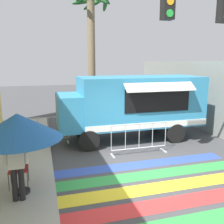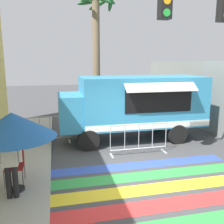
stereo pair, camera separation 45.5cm
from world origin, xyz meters
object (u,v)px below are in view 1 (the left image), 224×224
patio_umbrella (18,127)px  barricade_front (139,139)px  food_truck (130,103)px  palm_tree (91,34)px  folding_chair (18,165)px  vendor_person (16,161)px  barricade_side (48,131)px  traffic_signal_pole (223,32)px

patio_umbrella → barricade_front: bearing=27.6°
food_truck → patio_umbrella: (-4.09, -3.74, 0.22)m
food_truck → patio_umbrella: 5.54m
patio_umbrella → palm_tree: 8.78m
food_truck → patio_umbrella: size_ratio=2.92×
folding_chair → patio_umbrella: bearing=-96.1°
food_truck → patio_umbrella: food_truck is taller
vendor_person → barricade_front: (3.88, 2.34, -0.53)m
vendor_person → palm_tree: 9.34m
folding_chair → barricade_side: barricade_side is taller
food_truck → barricade_side: (-3.33, 0.22, -1.02)m
traffic_signal_pole → patio_umbrella: (-5.80, -0.53, -2.33)m
folding_chair → food_truck: bearing=20.3°
traffic_signal_pole → barricade_front: (-1.97, 1.47, -3.56)m
palm_tree → vendor_person: bearing=-112.8°
barricade_side → palm_tree: bearing=55.3°
patio_umbrella → vendor_person: bearing=-98.3°
vendor_person → barricade_front: bearing=20.0°
folding_chair → palm_tree: palm_tree is taller
food_truck → folding_chair: 5.39m
vendor_person → barricade_side: (0.81, 4.29, -0.54)m
food_truck → traffic_signal_pole: size_ratio=1.04×
patio_umbrella → palm_tree: (3.29, 7.61, 2.89)m
food_truck → palm_tree: 5.03m
barricade_front → palm_tree: size_ratio=0.30×
food_truck → traffic_signal_pole: 4.44m
folding_chair → vendor_person: size_ratio=0.52×
food_truck → palm_tree: size_ratio=0.86×
patio_umbrella → folding_chair: (-0.10, 0.47, -1.13)m
barricade_front → palm_tree: (-0.54, 5.61, 4.11)m
food_truck → patio_umbrella: bearing=-137.5°
food_truck → vendor_person: food_truck is taller
traffic_signal_pole → vendor_person: traffic_signal_pole is taller
barricade_side → traffic_signal_pole: bearing=-34.2°
vendor_person → barricade_front: size_ratio=0.80×
traffic_signal_pole → vendor_person: size_ratio=3.42×
traffic_signal_pole → folding_chair: bearing=-179.4°
vendor_person → barricade_front: vendor_person is taller
traffic_signal_pole → folding_chair: traffic_signal_pole is taller
barricade_front → food_truck: bearing=81.8°
traffic_signal_pole → barricade_front: bearing=143.2°
barricade_front → palm_tree: palm_tree is taller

